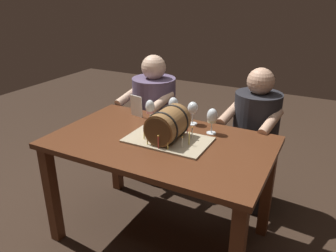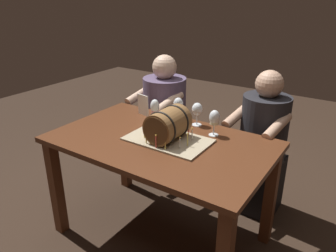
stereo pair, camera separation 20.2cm
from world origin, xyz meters
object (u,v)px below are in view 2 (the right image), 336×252
Objects in this scene: dining_table at (160,155)px; wine_glass_rose at (155,108)px; barrel_cake at (168,127)px; menu_card at (143,105)px; wine_glass_white at (214,119)px; person_seated_right at (261,149)px; wine_glass_empty at (197,110)px; wine_glass_amber at (178,105)px; person_seated_left at (164,122)px.

dining_table is 8.15× the size of wine_glass_rose.
menu_card is (-0.41, 0.27, -0.02)m from barrel_cake.
wine_glass_white reaches higher than wine_glass_rose.
dining_table is 0.83m from person_seated_right.
wine_glass_empty is 0.91× the size of wine_glass_amber.
menu_card is at bearing 157.29° from wine_glass_rose.
person_seated_right is at bearing 35.84° from wine_glass_amber.
wine_glass_empty is 0.44m from menu_card.
barrel_cake is at bearing 16.17° from dining_table.
wine_glass_empty is at bearing 85.87° from barrel_cake.
wine_glass_rose is 0.15× the size of person_seated_left.
wine_glass_empty is at bearing 7.60° from wine_glass_amber.
wine_glass_rose is at bearing 140.41° from barrel_cake.
menu_card is (-0.36, 0.29, 0.19)m from dining_table.
dining_table is 0.83m from person_seated_left.
person_seated_right reaches higher than wine_glass_rose.
wine_glass_empty is at bearing 18.01° from menu_card.
person_seated_right reaches higher than barrel_cake.
wine_glass_empty is (-0.18, 0.09, -0.00)m from wine_glass_white.
dining_table is at bearing -102.05° from wine_glass_empty.
barrel_cake is 0.89m from person_seated_left.
barrel_cake reaches higher than dining_table.
wine_glass_rose is at bearing -62.82° from person_seated_left.
wine_glass_rose is 1.07× the size of menu_card.
wine_glass_white is at bearing -27.18° from wine_glass_empty.
menu_card is 0.14× the size of person_seated_left.
wine_glass_amber reaches higher than dining_table.
wine_glass_white is at bearing 3.45° from wine_glass_rose.
person_seated_left is (-0.08, 0.40, -0.29)m from menu_card.
person_seated_right is at bearing 43.49° from wine_glass_empty.
barrel_cake is 0.46× the size of person_seated_right.
person_seated_left is 1.01× the size of person_seated_right.
menu_card is (-0.16, 0.07, -0.03)m from wine_glass_rose.
wine_glass_white reaches higher than menu_card.
barrel_cake is at bearing -39.59° from wine_glass_rose.
barrel_cake is 0.85m from person_seated_right.
wine_glass_amber is at bearing 167.31° from wine_glass_white.
wine_glass_amber is 0.17m from wine_glass_rose.
dining_table is 0.41m from wine_glass_amber.
person_seated_left is at bearing 122.67° from dining_table.
person_seated_right is at bearing 59.84° from barrel_cake.
person_seated_right reaches higher than wine_glass_empty.
menu_card is 0.95m from person_seated_right.
wine_glass_empty is at bearing 77.95° from dining_table.
wine_glass_empty is 0.70m from person_seated_left.
person_seated_left is at bearing 126.02° from barrel_cake.
wine_glass_white is 0.59m from person_seated_right.
person_seated_right reaches higher than wine_glass_white.
person_seated_right reaches higher than wine_glass_amber.
wine_glass_amber is 0.30m from menu_card.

